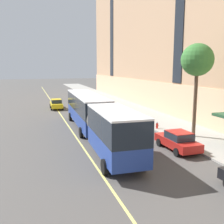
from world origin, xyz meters
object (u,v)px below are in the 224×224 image
(taxi_cab, at_px, (56,104))
(street_tree_mid_block, at_px, (197,61))
(city_bus, at_px, (94,115))
(parked_car_green_0, at_px, (101,103))
(parked_car_champagne_3, at_px, (119,112))
(fire_hydrant, at_px, (157,125))
(parked_car_red_4, at_px, (178,141))

(taxi_cab, relative_size, street_tree_mid_block, 0.53)
(city_bus, bearing_deg, taxi_cab, 95.36)
(parked_car_green_0, bearing_deg, city_bus, -107.11)
(street_tree_mid_block, bearing_deg, parked_car_green_0, 100.24)
(city_bus, distance_m, parked_car_green_0, 17.84)
(city_bus, distance_m, parked_car_champagne_3, 10.21)
(parked_car_champagne_3, xyz_separation_m, fire_hydrant, (1.60, -7.68, -0.29))
(city_bus, height_order, street_tree_mid_block, street_tree_mid_block)
(parked_car_champagne_3, relative_size, parked_car_red_4, 1.04)
(taxi_cab, bearing_deg, fire_hydrant, -63.35)
(city_bus, xyz_separation_m, street_tree_mid_block, (8.84, -2.98, 4.99))
(parked_car_champagne_3, bearing_deg, fire_hydrant, -78.23)
(parked_car_red_4, bearing_deg, parked_car_champagne_3, 89.95)
(fire_hydrant, bearing_deg, parked_car_green_0, 96.33)
(parked_car_champagne_3, height_order, taxi_cab, same)
(street_tree_mid_block, height_order, fire_hydrant, street_tree_mid_block)
(taxi_cab, bearing_deg, city_bus, -84.64)
(city_bus, distance_m, fire_hydrant, 7.27)
(city_bus, height_order, parked_car_green_0, city_bus)
(parked_car_green_0, bearing_deg, fire_hydrant, -83.67)
(city_bus, bearing_deg, street_tree_mid_block, -18.63)
(street_tree_mid_block, bearing_deg, fire_hydrant, 115.33)
(city_bus, distance_m, taxi_cab, 18.41)
(parked_car_green_0, distance_m, street_tree_mid_block, 21.28)
(parked_car_champagne_3, bearing_deg, street_tree_mid_block, -73.47)
(parked_car_red_4, height_order, taxi_cab, same)
(parked_car_green_0, relative_size, street_tree_mid_block, 0.51)
(parked_car_red_4, bearing_deg, parked_car_green_0, 90.44)
(parked_car_green_0, height_order, parked_car_champagne_3, same)
(city_bus, relative_size, parked_car_champagne_3, 4.49)
(fire_hydrant, bearing_deg, taxi_cab, 116.65)
(parked_car_red_4, relative_size, taxi_cab, 0.98)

